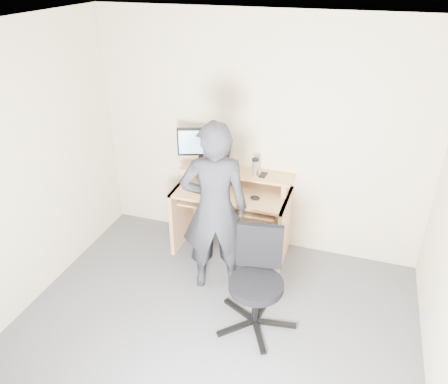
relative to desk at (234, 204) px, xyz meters
The scene contains 14 objects.
ground 1.64m from the desk, 82.55° to the right, with size 3.50×3.50×0.00m, color #505156.
back_wall 0.76m from the desk, 47.89° to the left, with size 3.50×0.02×2.50m, color beige.
ceiling 2.49m from the desk, 82.55° to the right, with size 3.50×3.50×0.02m, color white.
desk is the anchor object (origin of this frame).
monitor 0.74m from the desk, behind, with size 0.45×0.19×0.45m.
external_drive 0.50m from the desk, 146.74° to the left, with size 0.07×0.13×0.20m, color black.
travel_mug 0.49m from the desk, 13.42° to the left, with size 0.07×0.07×0.16m, color #BCBCC1.
smartphone 0.48m from the desk, 11.81° to the left, with size 0.07×0.13×0.01m, color black.
charger 0.51m from the desk, behind, with size 0.04×0.04×0.04m, color black.
headphones 0.46m from the desk, 155.41° to the left, with size 0.16×0.16×0.02m, color silver.
keyboard 0.21m from the desk, 74.98° to the right, with size 0.46×0.18×0.03m, color black.
mouse 0.40m from the desk, 32.90° to the right, with size 0.10×0.06×0.04m, color black.
office_chair 1.15m from the desk, 62.72° to the right, with size 0.71×0.71×0.90m.
person 0.73m from the desk, 88.71° to the right, with size 0.62×0.41×1.71m, color black.
Camera 1 is at (0.98, -2.37, 2.90)m, focal length 35.00 mm.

